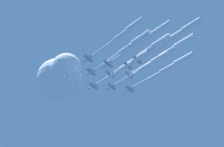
{
  "coord_description": "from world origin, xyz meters",
  "views": [
    {
      "loc": [
        -151.72,
        101.87,
        34.1
      ],
      "look_at": [
        0.0,
        0.0,
        188.58
      ],
      "focal_mm": 50.05,
      "sensor_mm": 36.0,
      "label": 1
    }
  ],
  "objects_px": {
    "jet_starboard_mid": "(122,34)",
    "jet_tail_end": "(177,35)",
    "jet_port_outer": "(169,67)",
    "jet_starboard_outer": "(147,38)",
    "jet_starboard_inner": "(147,65)",
    "jet_port_mid": "(147,50)",
    "jet_trail_port": "(169,51)",
    "jet_lead": "(128,65)",
    "jet_trail_starboard": "(164,43)",
    "jet_port_inner": "(127,47)"
  },
  "relations": [
    {
      "from": "jet_starboard_mid",
      "to": "jet_starboard_outer",
      "type": "height_order",
      "value": "jet_starboard_mid"
    },
    {
      "from": "jet_port_inner",
      "to": "jet_port_outer",
      "type": "xyz_separation_m",
      "value": [
        -2.37,
        -36.59,
        -2.43
      ]
    },
    {
      "from": "jet_lead",
      "to": "jet_tail_end",
      "type": "xyz_separation_m",
      "value": [
        -42.85,
        -8.9,
        -0.69
      ]
    },
    {
      "from": "jet_port_mid",
      "to": "jet_starboard_outer",
      "type": "bearing_deg",
      "value": 140.21
    },
    {
      "from": "jet_port_mid",
      "to": "jet_trail_starboard",
      "type": "distance_m",
      "value": 14.19
    },
    {
      "from": "jet_port_mid",
      "to": "jet_starboard_mid",
      "type": "height_order",
      "value": "jet_starboard_mid"
    },
    {
      "from": "jet_trail_port",
      "to": "jet_lead",
      "type": "bearing_deg",
      "value": 33.09
    },
    {
      "from": "jet_port_inner",
      "to": "jet_trail_starboard",
      "type": "xyz_separation_m",
      "value": [
        -19.41,
        -16.48,
        -3.1
      ]
    },
    {
      "from": "jet_trail_port",
      "to": "jet_tail_end",
      "type": "distance_m",
      "value": 18.57
    },
    {
      "from": "jet_starboard_outer",
      "to": "jet_starboard_mid",
      "type": "bearing_deg",
      "value": 57.69
    },
    {
      "from": "jet_port_inner",
      "to": "jet_port_outer",
      "type": "height_order",
      "value": "jet_port_inner"
    },
    {
      "from": "jet_starboard_mid",
      "to": "jet_starboard_outer",
      "type": "xyz_separation_m",
      "value": [
        -8.81,
        -13.93,
        -3.53
      ]
    },
    {
      "from": "jet_starboard_inner",
      "to": "jet_starboard_outer",
      "type": "distance_m",
      "value": 29.39
    },
    {
      "from": "jet_port_inner",
      "to": "jet_starboard_outer",
      "type": "relative_size",
      "value": 1.03
    },
    {
      "from": "jet_port_inner",
      "to": "jet_trail_starboard",
      "type": "height_order",
      "value": "jet_port_inner"
    },
    {
      "from": "jet_port_inner",
      "to": "jet_trail_port",
      "type": "xyz_separation_m",
      "value": [
        -13.81,
        -26.82,
        0.14
      ]
    },
    {
      "from": "jet_lead",
      "to": "jet_trail_port",
      "type": "distance_m",
      "value": 31.9
    },
    {
      "from": "jet_port_mid",
      "to": "jet_tail_end",
      "type": "height_order",
      "value": "jet_port_mid"
    },
    {
      "from": "jet_lead",
      "to": "jet_port_mid",
      "type": "distance_m",
      "value": 19.11
    },
    {
      "from": "jet_starboard_inner",
      "to": "jet_port_outer",
      "type": "height_order",
      "value": "jet_starboard_inner"
    },
    {
      "from": "jet_tail_end",
      "to": "jet_port_mid",
      "type": "bearing_deg",
      "value": 12.61
    },
    {
      "from": "jet_lead",
      "to": "jet_trail_starboard",
      "type": "height_order",
      "value": "jet_lead"
    },
    {
      "from": "jet_port_outer",
      "to": "jet_tail_end",
      "type": "xyz_separation_m",
      "value": [
        -27.65,
        18.23,
        -0.66
      ]
    },
    {
      "from": "jet_trail_port",
      "to": "jet_port_mid",
      "type": "bearing_deg",
      "value": 60.21
    },
    {
      "from": "jet_starboard_mid",
      "to": "jet_port_outer",
      "type": "xyz_separation_m",
      "value": [
        5.42,
        -46.49,
        -3.05
      ]
    },
    {
      "from": "jet_starboard_outer",
      "to": "jet_port_outer",
      "type": "bearing_deg",
      "value": -66.4
    },
    {
      "from": "jet_starboard_mid",
      "to": "jet_port_outer",
      "type": "height_order",
      "value": "jet_starboard_mid"
    },
    {
      "from": "jet_port_mid",
      "to": "jet_trail_starboard",
      "type": "height_order",
      "value": "jet_port_mid"
    },
    {
      "from": "jet_lead",
      "to": "jet_starboard_inner",
      "type": "bearing_deg",
      "value": -116.88
    },
    {
      "from": "jet_port_outer",
      "to": "jet_tail_end",
      "type": "height_order",
      "value": "jet_port_outer"
    },
    {
      "from": "jet_port_inner",
      "to": "jet_trail_port",
      "type": "height_order",
      "value": "jet_trail_port"
    },
    {
      "from": "jet_trail_starboard",
      "to": "jet_starboard_outer",
      "type": "bearing_deg",
      "value": 77.26
    },
    {
      "from": "jet_trail_port",
      "to": "jet_trail_starboard",
      "type": "distance_m",
      "value": 12.19
    },
    {
      "from": "jet_port_mid",
      "to": "jet_starboard_mid",
      "type": "xyz_separation_m",
      "value": [
        -1.91,
        22.85,
        1.31
      ]
    },
    {
      "from": "jet_starboard_inner",
      "to": "jet_port_mid",
      "type": "relative_size",
      "value": 0.98
    },
    {
      "from": "jet_tail_end",
      "to": "jet_starboard_inner",
      "type": "bearing_deg",
      "value": -6.53
    },
    {
      "from": "jet_lead",
      "to": "jet_trail_port",
      "type": "relative_size",
      "value": 0.95
    },
    {
      "from": "jet_port_inner",
      "to": "jet_trail_starboard",
      "type": "distance_m",
      "value": 25.65
    },
    {
      "from": "jet_port_inner",
      "to": "jet_starboard_mid",
      "type": "distance_m",
      "value": 12.61
    },
    {
      "from": "jet_trail_port",
      "to": "jet_trail_starboard",
      "type": "bearing_deg",
      "value": 118.43
    },
    {
      "from": "jet_port_outer",
      "to": "jet_tail_end",
      "type": "distance_m",
      "value": 33.13
    },
    {
      "from": "jet_starboard_mid",
      "to": "jet_tail_end",
      "type": "xyz_separation_m",
      "value": [
        -22.24,
        -28.25,
        -3.71
      ]
    },
    {
      "from": "jet_starboard_inner",
      "to": "jet_tail_end",
      "type": "bearing_deg",
      "value": 173.47
    },
    {
      "from": "jet_port_mid",
      "to": "jet_trail_port",
      "type": "distance_m",
      "value": 16.0
    },
    {
      "from": "jet_lead",
      "to": "jet_starboard_mid",
      "type": "relative_size",
      "value": 1.06
    },
    {
      "from": "jet_port_outer",
      "to": "jet_starboard_outer",
      "type": "height_order",
      "value": "jet_port_outer"
    },
    {
      "from": "jet_lead",
      "to": "jet_starboard_inner",
      "type": "xyz_separation_m",
      "value": [
        -6.61,
        -13.04,
        1.0
      ]
    },
    {
      "from": "jet_starboard_outer",
      "to": "jet_trail_starboard",
      "type": "bearing_deg",
      "value": -102.74
    },
    {
      "from": "jet_lead",
      "to": "jet_trail_port",
      "type": "xyz_separation_m",
      "value": [
        -26.64,
        -17.36,
        2.54
      ]
    },
    {
      "from": "jet_starboard_inner",
      "to": "jet_tail_end",
      "type": "distance_m",
      "value": 36.51
    }
  ]
}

